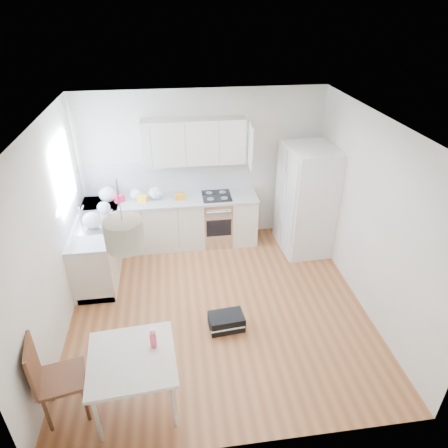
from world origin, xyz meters
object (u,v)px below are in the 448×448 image
(refrigerator, at_px, (307,200))
(gym_bag, at_px, (226,321))
(dining_chair, at_px, (62,377))
(dining_table, at_px, (132,362))

(refrigerator, distance_m, gym_bag, 2.61)
(dining_chair, bearing_deg, gym_bag, 17.07)
(gym_bag, bearing_deg, refrigerator, 42.54)
(dining_table, bearing_deg, refrigerator, 41.22)
(dining_table, xyz_separation_m, gym_bag, (1.15, 1.01, -0.53))
(dining_table, bearing_deg, gym_bag, 37.14)
(dining_chair, distance_m, gym_bag, 2.18)
(gym_bag, bearing_deg, dining_chair, -157.30)
(dining_table, xyz_separation_m, dining_chair, (-0.74, 0.00, -0.11))
(dining_table, bearing_deg, dining_chair, 175.50)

